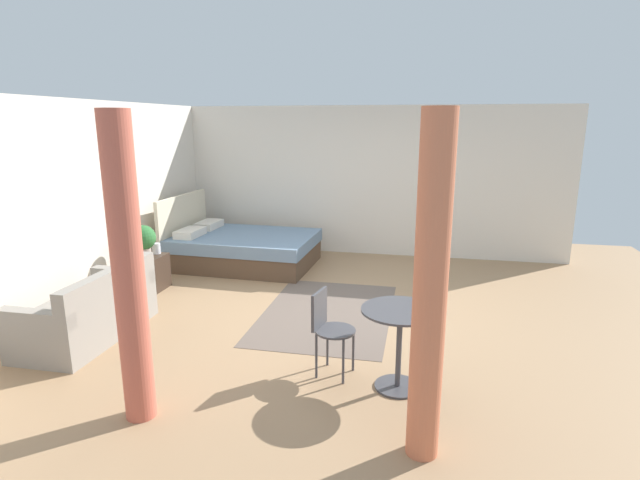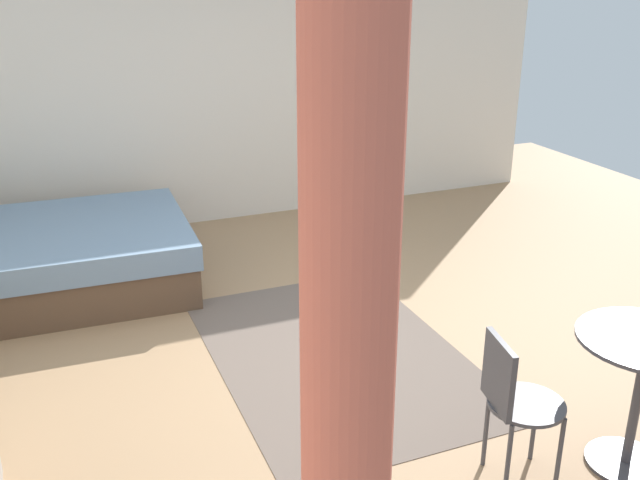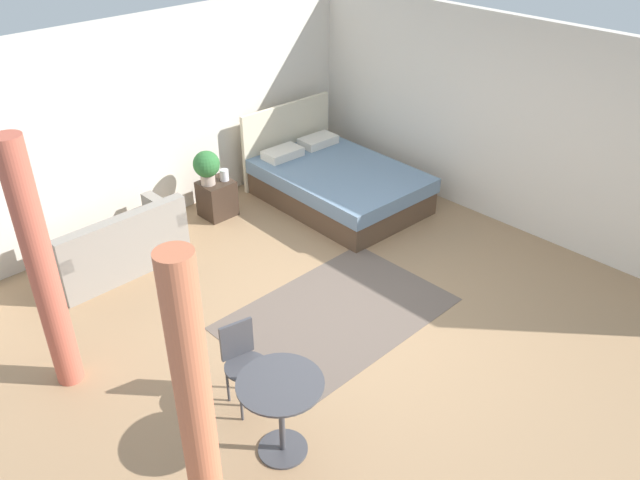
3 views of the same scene
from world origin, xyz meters
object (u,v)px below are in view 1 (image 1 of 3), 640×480
object	(u,v)px
nightstand	(151,272)
balcony_table	(400,333)
bed	(241,248)
cafe_chair_near_window	(328,324)
potted_plant	(143,239)
vase	(156,248)
couch	(90,313)

from	to	relation	value
nightstand	balcony_table	xyz separation A→B (m)	(-1.99, -3.59, 0.28)
bed	cafe_chair_near_window	bearing A→B (deg)	-147.27
bed	potted_plant	distance (m)	1.79
bed	vase	world-z (taller)	bed
potted_plant	vase	xyz separation A→B (m)	(0.22, -0.06, -0.19)
nightstand	cafe_chair_near_window	bearing A→B (deg)	-122.44
balcony_table	nightstand	bearing A→B (deg)	60.93
bed	nightstand	xyz separation A→B (m)	(-1.42, 0.82, -0.04)
bed	cafe_chair_near_window	size ratio (longest dim) A/B	2.89
nightstand	balcony_table	size ratio (longest dim) A/B	0.66
vase	cafe_chair_near_window	xyz separation A→B (m)	(-1.98, -2.88, -0.07)
cafe_chair_near_window	couch	bearing A→B (deg)	84.70
bed	potted_plant	world-z (taller)	bed
vase	balcony_table	distance (m)	4.13
vase	balcony_table	bearing A→B (deg)	-120.81
bed	couch	xyz separation A→B (m)	(-3.02, 0.61, -0.01)
nightstand	vase	world-z (taller)	vase
bed	balcony_table	bearing A→B (deg)	-140.93
bed	nightstand	size ratio (longest dim) A/B	4.73
potted_plant	balcony_table	world-z (taller)	potted_plant
balcony_table	cafe_chair_near_window	world-z (taller)	cafe_chair_near_window
couch	nightstand	bearing A→B (deg)	7.38
couch	potted_plant	distance (m)	1.60
nightstand	balcony_table	world-z (taller)	balcony_table
vase	bed	bearing A→B (deg)	-30.80
nightstand	couch	bearing A→B (deg)	-172.62
vase	balcony_table	size ratio (longest dim) A/B	0.20
cafe_chair_near_window	balcony_table	bearing A→B (deg)	-101.64
couch	balcony_table	world-z (taller)	couch
vase	cafe_chair_near_window	size ratio (longest dim) A/B	0.19
nightstand	potted_plant	world-z (taller)	potted_plant
bed	cafe_chair_near_window	xyz separation A→B (m)	(-3.28, -2.11, 0.21)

